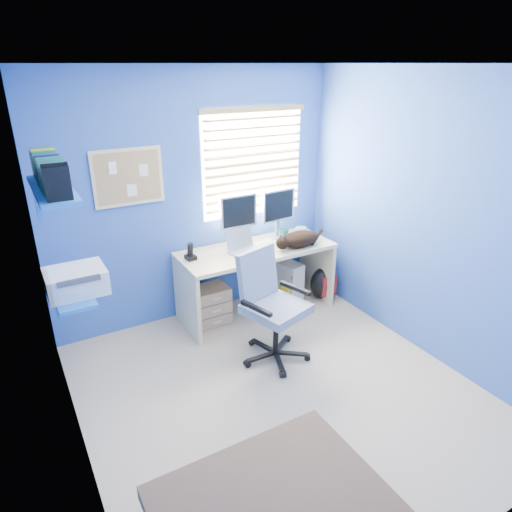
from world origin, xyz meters
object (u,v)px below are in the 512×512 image
laptop (247,243)px  cat (300,239)px  tower_pc (285,279)px  office_chair (272,320)px  desk (256,280)px

laptop → cat: bearing=-24.8°
tower_pc → laptop: bearing=-174.2°
laptop → office_chair: office_chair is taller
laptop → office_chair: 0.87m
tower_pc → office_chair: bearing=-140.7°
office_chair → desk: bearing=69.7°
cat → office_chair: (-0.70, -0.60, -0.45)m
tower_pc → cat: bearing=-106.7°
cat → laptop: bearing=159.8°
laptop → cat: (0.56, -0.12, -0.03)m
desk → cat: cat is taller
desk → office_chair: 0.83m
cat → tower_pc: bearing=76.6°
desk → office_chair: bearing=-110.3°
desk → tower_pc: desk is taller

